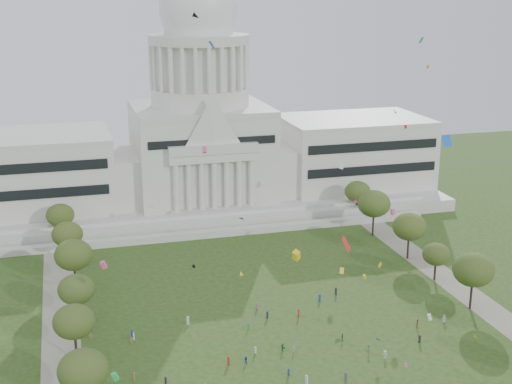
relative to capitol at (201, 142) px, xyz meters
The scene contains 25 objects.
ground 115.76m from the capitol, 90.00° to the right, with size 400.00×400.00×0.00m, color #2B4718.
capitol is the anchor object (origin of this frame).
path_left 98.93m from the capitol, 119.87° to the right, with size 8.00×160.00×0.04m, color gray.
path_right 98.93m from the capitol, 60.13° to the right, with size 8.00×160.00×0.04m, color gray.
row_tree_l_1 125.32m from the capitol, 110.71° to the right, with size 8.86×8.86×12.59m.
row_tree_l_2 107.19m from the capitol, 115.07° to the right, with size 8.42×8.42×11.97m.
row_tree_r_2 106.56m from the capitol, 65.33° to the right, with size 9.55×9.55×13.58m.
row_tree_l_3 92.14m from the capitol, 118.96° to the right, with size 8.12×8.12×11.55m.
row_tree_r_3 91.98m from the capitol, 60.70° to the right, with size 7.01×7.01×9.98m.
row_tree_l_4 76.50m from the capitol, 125.78° to the right, with size 9.29×9.29×13.21m.
row_tree_r_4 78.81m from the capitol, 54.84° to the right, with size 9.19×9.19×13.06m.
row_tree_l_5 63.64m from the capitol, 136.72° to the right, with size 8.33×8.33×11.85m.
row_tree_r_5 62.67m from the capitol, 44.94° to the right, with size 9.82×9.82×13.96m.
row_tree_l_6 54.69m from the capitol, 152.45° to the right, with size 8.19×8.19×11.64m.
row_tree_r_6 54.32m from the capitol, 28.99° to the right, with size 8.42×8.42×11.97m.
person_0 108.92m from the capitol, 71.12° to the right, with size 0.90×0.59×1.85m, color silver.
person_2 107.49m from the capitol, 74.70° to the right, with size 0.95×0.59×1.96m, color olive.
person_3 115.11m from the capitol, 82.42° to the right, with size 1.13×0.58×1.75m, color silver.
person_4 107.01m from the capitol, 91.09° to the right, with size 0.94×0.51×1.60m, color silver.
person_5 106.02m from the capitol, 92.23° to the right, with size 1.58×0.62×1.70m, color #33723F.
person_8 109.47m from the capitol, 96.76° to the right, with size 0.74×0.46×1.53m, color navy.
person_9 111.92m from the capitol, 83.33° to the right, with size 1.23×0.64×1.91m, color #33723F.
person_10 105.57m from the capitol, 84.74° to the right, with size 1.00×0.55×1.71m, color #33723F.
distant_crowd 101.96m from the capitol, 97.56° to the right, with size 67.38×37.74×1.93m.
kite_swarm 106.17m from the capitol, 89.30° to the right, with size 84.33×99.63×64.61m.
Camera 1 is at (-44.51, -115.65, 72.27)m, focal length 50.00 mm.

